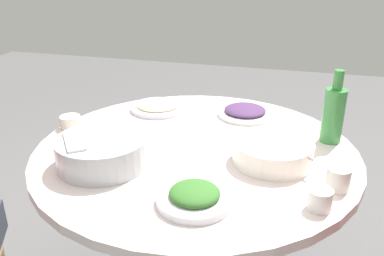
% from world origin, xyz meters
% --- Properties ---
extents(round_dining_table, '(1.13, 1.13, 0.76)m').
position_xyz_m(round_dining_table, '(0.00, 0.00, 0.61)').
color(round_dining_table, '#99999E').
rests_on(round_dining_table, ground).
extents(rice_bowl, '(0.29, 0.29, 0.10)m').
position_xyz_m(rice_bowl, '(-0.20, 0.26, 0.81)').
color(rice_bowl, '#B2B5BA').
rests_on(rice_bowl, round_dining_table).
extents(soup_bowl, '(0.26, 0.26, 0.07)m').
position_xyz_m(soup_bowl, '(-0.04, -0.27, 0.80)').
color(soup_bowl, white).
rests_on(soup_bowl, round_dining_table).
extents(dish_noodles, '(0.23, 0.23, 0.04)m').
position_xyz_m(dish_noodles, '(0.31, 0.25, 0.78)').
color(dish_noodles, silver).
rests_on(dish_noodles, round_dining_table).
extents(dish_greens, '(0.21, 0.21, 0.05)m').
position_xyz_m(dish_greens, '(-0.34, -0.09, 0.78)').
color(dish_greens, silver).
rests_on(dish_greens, round_dining_table).
extents(dish_eggplant, '(0.22, 0.22, 0.04)m').
position_xyz_m(dish_eggplant, '(0.34, -0.12, 0.78)').
color(dish_eggplant, silver).
rests_on(dish_eggplant, round_dining_table).
extents(green_bottle, '(0.08, 0.08, 0.27)m').
position_xyz_m(green_bottle, '(0.18, -0.46, 0.87)').
color(green_bottle, '#37853E').
rests_on(green_bottle, round_dining_table).
extents(tea_cup_near, '(0.08, 0.08, 0.05)m').
position_xyz_m(tea_cup_near, '(0.03, 0.52, 0.79)').
color(tea_cup_near, silver).
rests_on(tea_cup_near, round_dining_table).
extents(tea_cup_far, '(0.07, 0.07, 0.07)m').
position_xyz_m(tea_cup_far, '(-0.16, -0.47, 0.79)').
color(tea_cup_far, silver).
rests_on(tea_cup_far, round_dining_table).
extents(tea_cup_side, '(0.07, 0.07, 0.06)m').
position_xyz_m(tea_cup_side, '(-0.28, -0.42, 0.79)').
color(tea_cup_side, white).
rests_on(tea_cup_side, round_dining_table).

